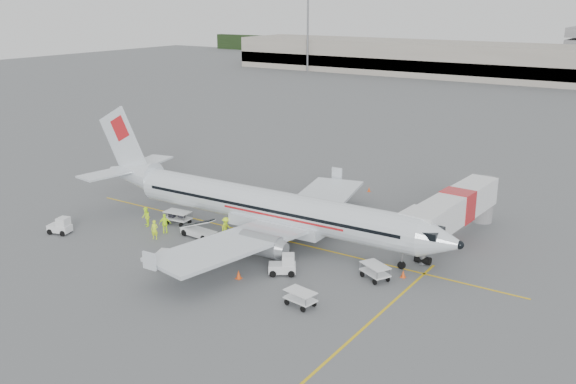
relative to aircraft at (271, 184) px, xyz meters
The scene contains 22 objects.
ground 5.05m from the aircraft, 57.32° to the left, with size 360.00×360.00×0.00m, color #56595B.
stripe_lead 5.05m from the aircraft, 57.32° to the left, with size 44.00×0.20×0.01m, color yellow.
stripe_cross 16.92m from the aircraft, 28.32° to the right, with size 0.20×20.00×0.01m, color yellow.
terminal_west 136.28m from the aircraft, 106.97° to the left, with size 110.00×22.00×9.00m, color gray, non-canonical shape.
mast_west 137.51m from the aircraft, 120.53° to the left, with size 3.20×1.20×22.00m, color slate, non-canonical shape.
aircraft is the anchor object (origin of this frame).
jet_bridge 16.35m from the aircraft, 31.80° to the left, with size 3.26×17.38×4.56m, color silver, non-canonical shape.
belt_loader 7.57m from the aircraft, 151.30° to the right, with size 4.44×1.66×2.40m, color silver, non-canonical shape.
tug_fore 8.75m from the aircraft, 48.81° to the right, with size 2.08×1.19×1.61m, color silver, non-canonical shape.
tug_mid 5.78m from the aircraft, 109.36° to the right, with size 2.06×1.18×1.59m, color silver, non-canonical shape.
tug_aft 19.77m from the aircraft, 150.69° to the right, with size 2.01×1.15×1.55m, color silver, non-canonical shape.
cart_loaded_a 10.83m from the aircraft, 107.05° to the right, with size 2.49×1.47×1.30m, color silver, non-canonical shape.
cart_loaded_b 10.71m from the aircraft, behind, with size 2.43×1.44×1.27m, color silver, non-canonical shape.
cart_empty_a 13.90m from the aircraft, 46.30° to the right, with size 2.18×1.29×1.14m, color silver, non-canonical shape.
cart_empty_b 12.57m from the aircraft, 13.13° to the right, with size 2.32×1.37×1.21m, color silver, non-canonical shape.
cone_nose 13.98m from the aircraft, ahead, with size 0.38×0.38×0.61m, color #EF4E14.
cone_port 18.55m from the aircraft, 87.95° to the left, with size 0.33×0.33×0.53m, color #EF4E14.
cone_stbd 9.91m from the aircraft, 71.65° to the right, with size 0.44×0.44×0.71m, color #EF4E14.
crew_a 11.14m from the aircraft, 146.32° to the right, with size 0.64×0.42×1.74m, color #C7F11F.
crew_b 12.93m from the aircraft, 162.11° to the right, with size 0.90×0.70×1.85m, color #C7F11F.
crew_c 5.81m from the aircraft, 153.78° to the right, with size 1.19×0.68×1.84m, color #C7F11F.
crew_d 10.62m from the aircraft, 155.10° to the right, with size 1.07×0.45×1.83m, color #C7F11F.
Camera 1 is at (30.43, -43.93, 20.42)m, focal length 40.00 mm.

